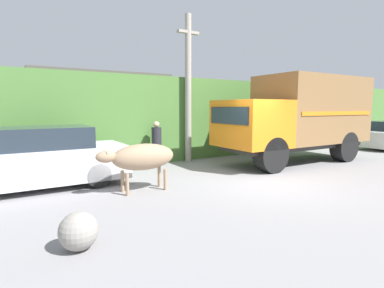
{
  "coord_description": "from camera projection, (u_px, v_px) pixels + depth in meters",
  "views": [
    {
      "loc": [
        -6.1,
        -6.35,
        2.14
      ],
      "look_at": [
        -1.57,
        1.17,
        1.07
      ],
      "focal_mm": 28.0,
      "sensor_mm": 36.0,
      "label": 1
    }
  ],
  "objects": [
    {
      "name": "ground_plane",
      "position": [
        258.0,
        181.0,
        8.78
      ],
      "size": [
        60.0,
        60.0,
        0.0
      ],
      "primitive_type": "plane",
      "color": "gray"
    },
    {
      "name": "hillside_embankment",
      "position": [
        158.0,
        117.0,
        14.56
      ],
      "size": [
        32.0,
        5.68,
        3.35
      ],
      "color": "#4C7A38",
      "rests_on": "ground_plane"
    },
    {
      "name": "building_backdrop",
      "position": [
        100.0,
        118.0,
        11.84
      ],
      "size": [
        5.07,
        2.7,
        3.45
      ],
      "color": "#8CC69E",
      "rests_on": "ground_plane"
    },
    {
      "name": "cargo_truck",
      "position": [
        300.0,
        115.0,
        11.75
      ],
      "size": [
        6.56,
        2.35,
        3.36
      ],
      "rotation": [
        0.0,
        0.0,
        0.01
      ],
      "color": "#2D2D2D",
      "rests_on": "ground_plane"
    },
    {
      "name": "brown_cow",
      "position": [
        142.0,
        157.0,
        7.62
      ],
      "size": [
        2.04,
        0.68,
        1.23
      ],
      "rotation": [
        0.0,
        0.0,
        0.12
      ],
      "color": "#9E7F60",
      "rests_on": "ground_plane"
    },
    {
      "name": "parked_suv",
      "position": [
        35.0,
        159.0,
        7.93
      ],
      "size": [
        4.75,
        1.86,
        1.64
      ],
      "rotation": [
        0.0,
        0.0,
        -0.08
      ],
      "color": "silver",
      "rests_on": "ground_plane"
    },
    {
      "name": "pedestrian_on_hill",
      "position": [
        157.0,
        142.0,
        11.05
      ],
      "size": [
        0.39,
        0.39,
        1.64
      ],
      "rotation": [
        0.0,
        0.0,
        3.23
      ],
      "color": "#38332D",
      "rests_on": "ground_plane"
    },
    {
      "name": "utility_pole",
      "position": [
        188.0,
        87.0,
        11.75
      ],
      "size": [
        0.9,
        0.25,
        5.71
      ],
      "color": "#9E998E",
      "rests_on": "ground_plane"
    },
    {
      "name": "roadside_rock",
      "position": [
        79.0,
        231.0,
        4.5
      ],
      "size": [
        0.59,
        0.59,
        0.59
      ],
      "color": "gray",
      "rests_on": "ground_plane"
    }
  ]
}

